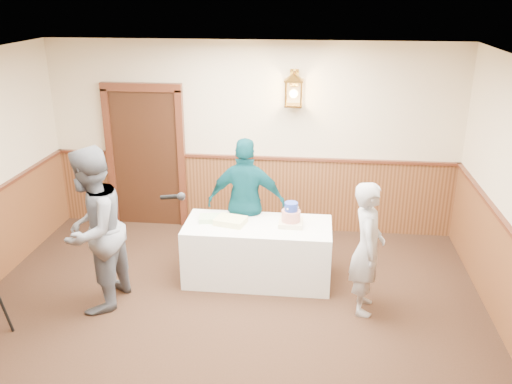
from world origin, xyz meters
TOP-DOWN VIEW (x-y plane):
  - ground at (0.00, 0.00)m, footprint 7.00×7.00m
  - room_shell at (-0.05, 0.45)m, footprint 6.02×7.02m
  - display_table at (0.26, 1.90)m, footprint 1.80×0.80m
  - tiered_cake at (0.67, 1.92)m, footprint 0.29×0.29m
  - sheet_cake_yellow at (-0.07, 1.89)m, footprint 0.41×0.35m
  - sheet_cake_green at (-0.34, 1.95)m, footprint 0.29×0.25m
  - interviewer at (-1.49, 1.09)m, footprint 1.55×1.00m
  - baker at (1.54, 1.35)m, footprint 0.39×0.58m
  - assistant_p at (0.07, 2.30)m, footprint 1.01×0.42m

SIDE VIEW (x-z plane):
  - ground at x=0.00m, z-range 0.00..0.00m
  - display_table at x=0.26m, z-range 0.00..0.75m
  - baker at x=1.54m, z-range 0.00..1.55m
  - sheet_cake_green at x=-0.34m, z-range 0.75..0.81m
  - sheet_cake_yellow at x=-0.07m, z-range 0.75..0.82m
  - assistant_p at x=0.07m, z-range 0.00..1.72m
  - tiered_cake at x=0.67m, z-range 0.72..1.01m
  - interviewer at x=-1.49m, z-range 0.00..1.90m
  - room_shell at x=-0.05m, z-range 0.12..2.93m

